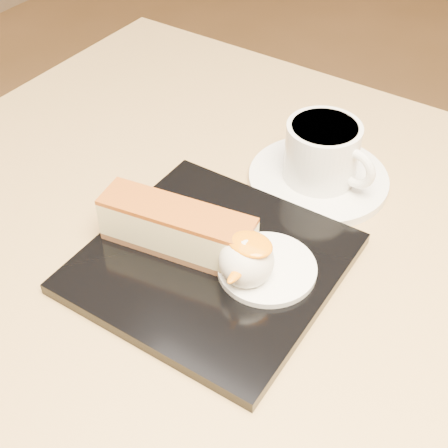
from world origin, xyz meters
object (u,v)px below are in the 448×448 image
Objects in this scene: dessert_plate at (212,263)px; coffee_cup at (323,151)px; saucer at (318,179)px; cheesecake at (177,229)px; table at (207,374)px; ice_cream_scoop at (246,261)px.

coffee_cup is (0.03, 0.17, 0.04)m from dessert_plate.
cheesecake is at bearing -108.85° from saucer.
ice_cream_scoop is at bearing 14.49° from table.
saucer reaches higher than table.
saucer is (-0.02, 0.17, -0.03)m from ice_cream_scoop.
ice_cream_scoop is 0.17m from coffee_cup.
cheesecake is (-0.04, -0.01, 0.03)m from dessert_plate.
coffee_cup reaches higher than table.
table is at bearing -85.87° from dessert_plate.
dessert_plate is at bearing 172.87° from ice_cream_scoop.
table is 16.43× the size of ice_cream_scoop.
ice_cream_scoop is (0.08, -0.00, 0.00)m from cheesecake.
ice_cream_scoop is at bearing -75.81° from coffee_cup.
table is 5.33× the size of saucer.
coffee_cup is (0.06, 0.17, 0.01)m from cheesecake.
ice_cream_scoop is at bearing -9.80° from cheesecake.
coffee_cup is (0.02, 0.18, 0.20)m from table.
cheesecake is 0.18m from coffee_cup.
coffee_cup is at bearing 60.74° from cheesecake.
dessert_plate is 4.52× the size of ice_cream_scoop.
coffee_cup reaches higher than ice_cream_scoop.
cheesecake is 0.18m from saucer.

